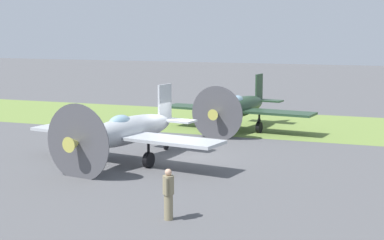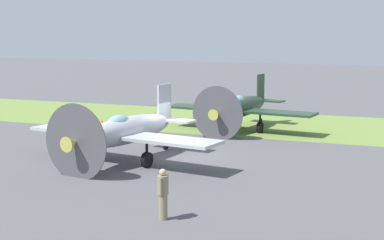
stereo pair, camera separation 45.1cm
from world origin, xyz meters
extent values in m
plane|color=#515154|center=(0.00, 0.00, 0.00)|extent=(160.00, 160.00, 0.00)
cube|color=olive|center=(0.00, -11.31, 0.00)|extent=(120.00, 11.00, 0.01)
ellipsoid|color=#B2B7BC|center=(1.76, 2.40, 1.52)|extent=(2.45, 7.22, 1.30)
cube|color=#B2B7BC|center=(1.83, 2.81, 1.36)|extent=(10.19, 3.40, 0.15)
cube|color=#B2B7BC|center=(1.22, -0.79, 2.46)|extent=(0.29, 1.15, 1.99)
cube|color=#B2B7BC|center=(1.22, -0.79, 1.62)|extent=(3.45, 1.48, 0.10)
cone|color=#B7B24C|center=(2.38, 6.16, 1.52)|extent=(0.78, 0.83, 0.67)
cylinder|color=#4C4C51|center=(2.35, 5.96, 1.52)|extent=(3.31, 0.59, 3.34)
ellipsoid|color=#8CB2C6|center=(1.86, 3.02, 1.97)|extent=(0.96, 1.56, 0.73)
cylinder|color=black|center=(0.35, 3.17, 0.36)|extent=(0.34, 0.74, 0.71)
cylinder|color=black|center=(0.35, 3.17, 0.86)|extent=(0.13, 0.13, 1.00)
cylinder|color=black|center=(3.34, 2.67, 0.36)|extent=(0.34, 0.74, 0.71)
cylinder|color=black|center=(3.34, 2.67, 0.86)|extent=(0.13, 0.13, 1.00)
cylinder|color=black|center=(1.21, -0.90, 0.17)|extent=(0.18, 0.35, 0.33)
ellipsoid|color=#233D28|center=(-0.66, -8.38, 1.45)|extent=(2.06, 6.89, 1.24)
cube|color=#233D28|center=(-0.61, -7.99, 1.30)|extent=(9.72, 2.86, 0.14)
cube|color=#233D28|center=(-1.04, -11.45, 2.35)|extent=(0.23, 1.10, 1.90)
cube|color=#233D28|center=(-1.04, -11.45, 1.55)|extent=(3.28, 1.28, 0.10)
cone|color=#B7B24C|center=(-0.22, -4.76, 1.45)|extent=(0.72, 0.77, 0.64)
cylinder|color=#4C4C51|center=(-0.24, -4.96, 1.45)|extent=(3.18, 0.43, 3.19)
ellipsoid|color=#8CB2C6|center=(-0.59, -7.79, 1.88)|extent=(0.87, 1.47, 0.70)
cylinder|color=black|center=(-2.04, -7.71, 0.34)|extent=(0.30, 0.70, 0.68)
cylinder|color=black|center=(-2.04, -7.71, 0.82)|extent=(0.12, 0.12, 0.96)
cylinder|color=black|center=(0.83, -8.06, 0.34)|extent=(0.30, 0.70, 0.68)
cylinder|color=black|center=(0.83, -8.06, 0.82)|extent=(0.12, 0.12, 0.96)
cylinder|color=black|center=(-1.06, -11.55, 0.16)|extent=(0.16, 0.33, 0.32)
cylinder|color=#847A5B|center=(-3.47, 9.91, 0.44)|extent=(0.30, 0.30, 0.88)
cylinder|color=#847A5B|center=(-3.47, 9.91, 1.19)|extent=(0.38, 0.38, 0.62)
sphere|color=tan|center=(-3.47, 9.91, 1.61)|extent=(0.23, 0.23, 0.23)
cylinder|color=#847A5B|center=(-3.43, 9.65, 1.19)|extent=(0.11, 0.11, 0.59)
cylinder|color=#847A5B|center=(-3.51, 10.16, 1.19)|extent=(0.11, 0.11, 0.59)
cone|color=orange|center=(8.43, -6.84, 0.22)|extent=(0.36, 0.36, 0.44)
camera|label=1|loc=(-11.05, 27.88, 6.30)|focal=56.96mm
camera|label=2|loc=(-11.47, 27.72, 6.30)|focal=56.96mm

